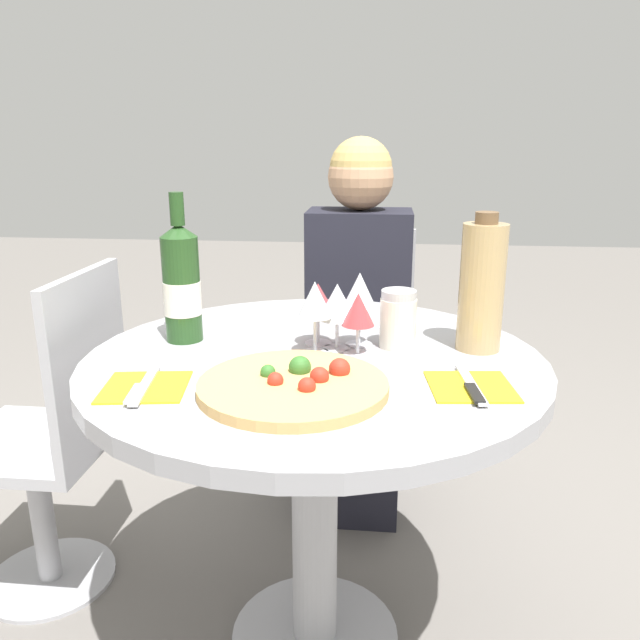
{
  "coord_description": "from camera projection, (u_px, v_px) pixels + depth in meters",
  "views": [
    {
      "loc": [
        0.14,
        -1.23,
        1.17
      ],
      "look_at": [
        0.02,
        -0.07,
        0.83
      ],
      "focal_mm": 35.0,
      "sensor_mm": 36.0,
      "label": 1
    }
  ],
  "objects": [
    {
      "name": "wine_glass_center",
      "position": [
        337.0,
        303.0,
        1.32
      ],
      "size": [
        0.08,
        0.08,
        0.14
      ],
      "color": "silver",
      "rests_on": "dining_table"
    },
    {
      "name": "wine_glass_back_right",
      "position": [
        360.0,
        292.0,
        1.34
      ],
      "size": [
        0.07,
        0.07,
        0.16
      ],
      "color": "silver",
      "rests_on": "dining_table"
    },
    {
      "name": "dining_table",
      "position": [
        314.0,
        415.0,
        1.35
      ],
      "size": [
        0.96,
        0.96,
        0.73
      ],
      "color": "#B2B2B7",
      "rests_on": "ground_plane"
    },
    {
      "name": "wine_bottle",
      "position": [
        182.0,
        284.0,
        1.38
      ],
      "size": [
        0.08,
        0.08,
        0.33
      ],
      "color": "#23471E",
      "rests_on": "dining_table"
    },
    {
      "name": "wine_glass_front_right",
      "position": [
        358.0,
        311.0,
        1.29
      ],
      "size": [
        0.07,
        0.07,
        0.13
      ],
      "color": "silver",
      "rests_on": "dining_table"
    },
    {
      "name": "seated_diner",
      "position": [
        357.0,
        336.0,
        2.03
      ],
      "size": [
        0.33,
        0.44,
        1.18
      ],
      "rotation": [
        0.0,
        0.0,
        3.14
      ],
      "color": "black",
      "rests_on": "ground_plane"
    },
    {
      "name": "chair_behind_diner",
      "position": [
        358.0,
        360.0,
        2.2
      ],
      "size": [
        0.38,
        0.38,
        0.87
      ],
      "rotation": [
        0.0,
        0.0,
        3.14
      ],
      "color": "#ADADB2",
      "rests_on": "ground_plane"
    },
    {
      "name": "place_setting_right",
      "position": [
        471.0,
        387.0,
        1.14
      ],
      "size": [
        0.16,
        0.19,
        0.01
      ],
      "color": "yellow",
      "rests_on": "dining_table"
    },
    {
      "name": "pizza_large",
      "position": [
        295.0,
        385.0,
        1.12
      ],
      "size": [
        0.35,
        0.35,
        0.05
      ],
      "color": "tan",
      "rests_on": "dining_table"
    },
    {
      "name": "tall_carafe",
      "position": [
        482.0,
        286.0,
        1.31
      ],
      "size": [
        0.09,
        0.09,
        0.29
      ],
      "color": "tan",
      "rests_on": "dining_table"
    },
    {
      "name": "wine_glass_back_left",
      "position": [
        317.0,
        301.0,
        1.36
      ],
      "size": [
        0.08,
        0.08,
        0.14
      ],
      "color": "silver",
      "rests_on": "dining_table"
    },
    {
      "name": "sugar_shaker",
      "position": [
        398.0,
        319.0,
        1.35
      ],
      "size": [
        0.08,
        0.08,
        0.13
      ],
      "color": "silver",
      "rests_on": "dining_table"
    },
    {
      "name": "wine_glass_front_left",
      "position": [
        314.0,
        301.0,
        1.29
      ],
      "size": [
        0.07,
        0.07,
        0.16
      ],
      "color": "silver",
      "rests_on": "dining_table"
    },
    {
      "name": "ground_plane",
      "position": [
        315.0,
        639.0,
        1.51
      ],
      "size": [
        12.0,
        12.0,
        0.0
      ],
      "primitive_type": "plane",
      "color": "slate",
      "rests_on": "ground"
    },
    {
      "name": "place_setting_left",
      "position": [
        145.0,
        387.0,
        1.14
      ],
      "size": [
        0.17,
        0.19,
        0.01
      ],
      "color": "yellow",
      "rests_on": "dining_table"
    },
    {
      "name": "chair_empty_side",
      "position": [
        55.0,
        443.0,
        1.6
      ],
      "size": [
        0.38,
        0.38,
        0.87
      ],
      "rotation": [
        0.0,
        0.0,
        1.57
      ],
      "color": "#ADADB2",
      "rests_on": "ground_plane"
    }
  ]
}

